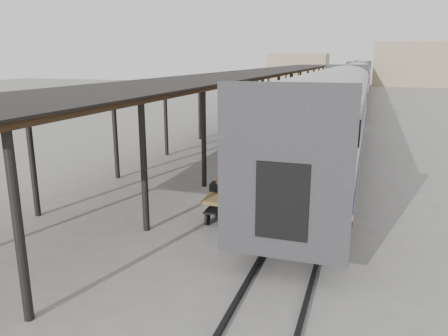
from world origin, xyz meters
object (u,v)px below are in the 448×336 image
Objects in this scene: baggage_cart at (230,198)px; luggage_tug at (263,130)px; porter at (232,172)px; pedestrian at (235,127)px.

luggage_tug is (-2.20, 13.86, 0.02)m from baggage_cart.
luggage_tug is at bearing 96.30° from baggage_cart.
pedestrian is at bearing 45.19° from porter.
pedestrian is at bearing 103.69° from baggage_cart.
luggage_tug is 1.07× the size of porter.
porter is 14.41m from pedestrian.
luggage_tug is at bearing -150.51° from pedestrian.
baggage_cart is at bearing 49.61° from porter.
porter reaches higher than luggage_tug.
luggage_tug is 14.75m from porter.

